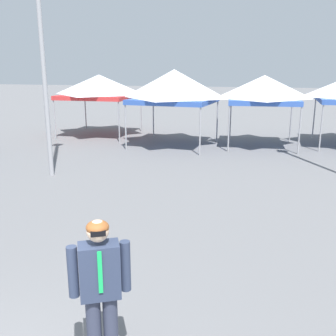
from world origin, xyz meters
name	(u,v)px	position (x,y,z in m)	size (l,w,h in m)	color
canopy_tent_behind_right	(99,87)	(-5.92, 15.77, 2.40)	(3.41, 3.41, 2.97)	#9E9EA3
canopy_tent_far_right	(174,86)	(-1.73, 14.10, 2.53)	(3.51, 3.51, 3.23)	#9E9EA3
canopy_tent_far_left	(264,89)	(1.95, 14.87, 2.41)	(3.07, 3.07, 2.99)	#9E9EA3
person_foreground	(100,286)	(0.65, 1.36, 1.03)	(0.59, 0.41, 1.78)	#33384C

